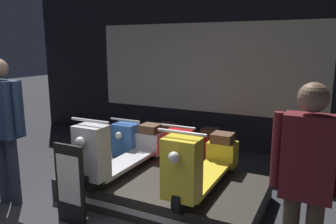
{
  "coord_description": "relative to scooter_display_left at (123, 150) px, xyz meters",
  "views": [
    {
      "loc": [
        2.24,
        -1.96,
        1.99
      ],
      "look_at": [
        0.16,
        2.19,
        1.03
      ],
      "focal_mm": 35.0,
      "sensor_mm": 36.0,
      "label": 1
    }
  ],
  "objects": [
    {
      "name": "scooter_backrow_1",
      "position": [
        0.53,
        1.24,
        -0.29
      ],
      "size": [
        0.52,
        1.78,
        0.87
      ],
      "color": "black",
      "rests_on": "ground_plane"
    },
    {
      "name": "person_left_browsing",
      "position": [
        -1.13,
        -0.89,
        0.49
      ],
      "size": [
        0.62,
        0.26,
        1.83
      ],
      "color": "#232838",
      "rests_on": "ground_plane"
    },
    {
      "name": "person_right_browsing",
      "position": [
        2.31,
        -0.89,
        0.39
      ],
      "size": [
        0.54,
        0.22,
        1.73
      ],
      "color": "#473828",
      "rests_on": "ground_plane"
    },
    {
      "name": "scooter_display_left",
      "position": [
        0.0,
        0.0,
        0.0
      ],
      "size": [
        0.52,
        1.78,
        0.87
      ],
      "color": "black",
      "rests_on": "display_platform"
    },
    {
      "name": "scooter_backrow_0",
      "position": [
        -0.36,
        1.24,
        -0.29
      ],
      "size": [
        0.52,
        1.78,
        0.87
      ],
      "color": "black",
      "rests_on": "ground_plane"
    },
    {
      "name": "price_sign_board",
      "position": [
        -0.07,
        -0.93,
        -0.14
      ],
      "size": [
        0.39,
        0.04,
        0.93
      ],
      "color": "black",
      "rests_on": "ground_plane"
    },
    {
      "name": "shop_wall_back",
      "position": [
        0.17,
        2.56,
        0.99
      ],
      "size": [
        8.27,
        0.09,
        3.2
      ],
      "color": "black",
      "rests_on": "ground_plane"
    },
    {
      "name": "display_platform",
      "position": [
        0.57,
        0.07,
        -0.47
      ],
      "size": [
        2.55,
        1.36,
        0.29
      ],
      "color": "#2D2823",
      "rests_on": "ground_plane"
    },
    {
      "name": "scooter_display_right",
      "position": [
        1.15,
        0.0,
        0.0
      ],
      "size": [
        0.52,
        1.78,
        0.87
      ],
      "color": "black",
      "rests_on": "display_platform"
    }
  ]
}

